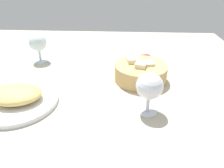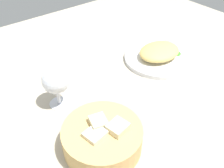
% 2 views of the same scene
% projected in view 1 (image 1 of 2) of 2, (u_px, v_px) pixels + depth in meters
% --- Properties ---
extents(ground_plane, '(1.40, 1.40, 0.02)m').
position_uv_depth(ground_plane, '(77.00, 90.00, 0.72)').
color(ground_plane, '#B5AB95').
extents(plate, '(0.24, 0.24, 0.01)m').
position_uv_depth(plate, '(18.00, 102.00, 0.63)').
color(plate, white).
rests_on(plate, ground_plane).
extents(omelette, '(0.15, 0.12, 0.04)m').
position_uv_depth(omelette, '(16.00, 94.00, 0.62)').
color(omelette, '#DBBB64').
rests_on(omelette, plate).
extents(lettuce_garnish, '(0.04, 0.04, 0.01)m').
position_uv_depth(lettuce_garnish, '(1.00, 94.00, 0.65)').
color(lettuce_garnish, '#3E882B').
rests_on(lettuce_garnish, plate).
extents(bread_basket, '(0.18, 0.18, 0.07)m').
position_uv_depth(bread_basket, '(140.00, 72.00, 0.75)').
color(bread_basket, tan).
rests_on(bread_basket, ground_plane).
extents(wine_glass_near, '(0.07, 0.07, 0.12)m').
position_uv_depth(wine_glass_near, '(149.00, 87.00, 0.56)').
color(wine_glass_near, silver).
rests_on(wine_glass_near, ground_plane).
extents(wine_glass_far, '(0.07, 0.07, 0.12)m').
position_uv_depth(wine_glass_far, '(38.00, 44.00, 0.88)').
color(wine_glass_far, silver).
rests_on(wine_glass_far, ground_plane).
extents(folded_napkin, '(0.11, 0.13, 0.01)m').
position_uv_depth(folded_napkin, '(147.00, 59.00, 0.92)').
color(folded_napkin, red).
rests_on(folded_napkin, ground_plane).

